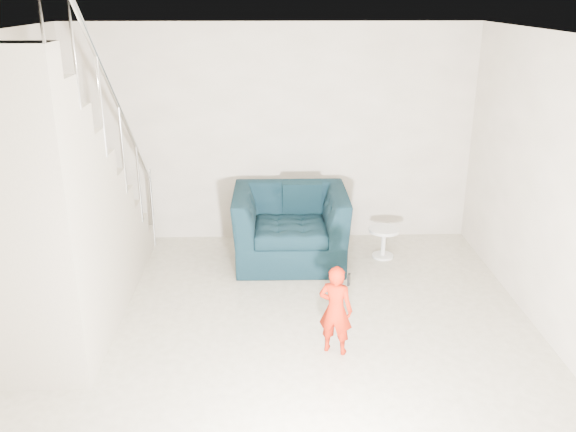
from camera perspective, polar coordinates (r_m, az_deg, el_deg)
The scene contains 11 objects.
floor at distance 5.57m, azimuth -1.19°, elevation -12.60°, with size 5.50×5.50×0.00m, color gray.
ceiling at distance 4.69m, azimuth -1.43°, elevation 16.35°, with size 5.50×5.50×0.00m, color silver.
back_wall at distance 7.61m, azimuth -1.50°, elevation 7.57°, with size 5.00×5.00×0.00m, color #A39785.
right_wall at distance 5.57m, azimuth 25.35°, elevation 0.82°, with size 5.50×5.50×0.00m, color #A39785.
armchair at distance 7.16m, azimuth 0.20°, elevation -0.96°, with size 1.32×1.15×0.86m, color black.
toddler at distance 5.38m, azimuth 4.47°, elevation -8.75°, with size 0.30×0.20×0.83m, color #911A04.
side_table at distance 7.39m, azimuth 8.94°, elevation -2.03°, with size 0.37×0.37×0.37m.
staircase at distance 5.96m, azimuth -20.93°, elevation -1.50°, with size 1.02×3.03×3.62m.
cushion at distance 7.38m, azimuth 1.30°, elevation 1.68°, with size 0.47×0.13×0.45m, color black.
throw at distance 7.02m, azimuth -4.14°, elevation -0.50°, with size 0.04×0.44×0.49m, color black.
phone at distance 5.22m, azimuth 5.71°, elevation -5.93°, with size 0.02×0.05×0.10m, color black.
Camera 1 is at (-0.03, -4.68, 3.02)m, focal length 38.00 mm.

